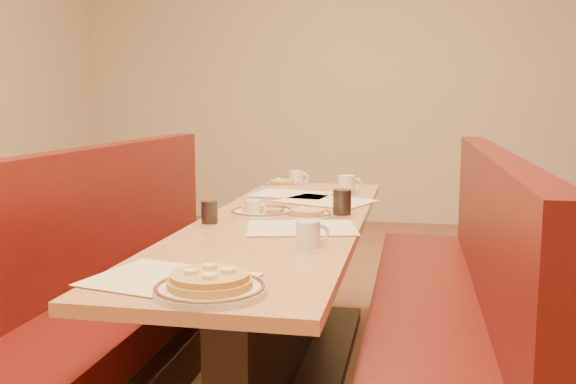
% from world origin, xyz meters
% --- Properties ---
extents(ground, '(8.00, 8.00, 0.00)m').
position_xyz_m(ground, '(0.00, 0.00, 0.00)').
color(ground, '#9E6647').
rests_on(ground, ground).
extents(diner_table, '(0.70, 2.50, 0.75)m').
position_xyz_m(diner_table, '(0.00, 0.00, 0.37)').
color(diner_table, black).
rests_on(diner_table, ground).
extents(booth_left, '(0.55, 2.50, 1.05)m').
position_xyz_m(booth_left, '(-0.73, 0.00, 0.36)').
color(booth_left, '#4C3326').
rests_on(booth_left, ground).
extents(booth_right, '(0.55, 2.50, 1.05)m').
position_xyz_m(booth_right, '(0.73, 0.00, 0.36)').
color(booth_right, '#4C3326').
rests_on(booth_right, ground).
extents(placemat_near_left, '(0.50, 0.42, 0.00)m').
position_xyz_m(placemat_near_left, '(-0.12, -1.00, 0.75)').
color(placemat_near_left, '#F4E6BF').
rests_on(placemat_near_left, diner_table).
extents(placemat_near_right, '(0.49, 0.41, 0.00)m').
position_xyz_m(placemat_near_right, '(0.12, -0.19, 0.75)').
color(placemat_near_right, '#F4E6BF').
rests_on(placemat_near_right, diner_table).
extents(placemat_far_left, '(0.46, 0.37, 0.00)m').
position_xyz_m(placemat_far_left, '(-0.09, 0.73, 0.75)').
color(placemat_far_left, '#F4E6BF').
rests_on(placemat_far_left, diner_table).
extents(placemat_far_right, '(0.54, 0.48, 0.00)m').
position_xyz_m(placemat_far_right, '(0.12, 0.53, 0.75)').
color(placemat_far_right, '#F4E6BF').
rests_on(placemat_far_right, diner_table).
extents(pancake_plate, '(0.30, 0.30, 0.07)m').
position_xyz_m(pancake_plate, '(0.03, -1.10, 0.77)').
color(pancake_plate, white).
rests_on(pancake_plate, diner_table).
extents(eggs_plate, '(0.29, 0.29, 0.06)m').
position_xyz_m(eggs_plate, '(-0.11, 0.08, 0.77)').
color(eggs_plate, white).
rests_on(eggs_plate, diner_table).
extents(extra_plate_mid, '(0.21, 0.21, 0.04)m').
position_xyz_m(extra_plate_mid, '(0.10, 0.08, 0.76)').
color(extra_plate_mid, white).
rests_on(extra_plate_mid, diner_table).
extents(extra_plate_far, '(0.22, 0.22, 0.05)m').
position_xyz_m(extra_plate_far, '(-0.22, 1.08, 0.77)').
color(extra_plate_far, white).
rests_on(extra_plate_far, diner_table).
extents(coffee_mug_a, '(0.12, 0.09, 0.09)m').
position_xyz_m(coffee_mug_a, '(0.20, -0.50, 0.80)').
color(coffee_mug_a, white).
rests_on(coffee_mug_a, diner_table).
extents(coffee_mug_b, '(0.10, 0.07, 0.08)m').
position_xyz_m(coffee_mug_b, '(-0.13, 0.03, 0.79)').
color(coffee_mug_b, white).
rests_on(coffee_mug_b, diner_table).
extents(coffee_mug_c, '(0.13, 0.09, 0.10)m').
position_xyz_m(coffee_mug_c, '(0.20, 0.84, 0.80)').
color(coffee_mug_c, white).
rests_on(coffee_mug_c, diner_table).
extents(coffee_mug_d, '(0.12, 0.09, 0.09)m').
position_xyz_m(coffee_mug_d, '(-0.14, 1.10, 0.80)').
color(coffee_mug_d, white).
rests_on(coffee_mug_d, diner_table).
extents(soda_tumbler_near, '(0.07, 0.07, 0.10)m').
position_xyz_m(soda_tumbler_near, '(-0.28, -0.14, 0.80)').
color(soda_tumbler_near, black).
rests_on(soda_tumbler_near, diner_table).
extents(soda_tumbler_mid, '(0.08, 0.08, 0.11)m').
position_xyz_m(soda_tumbler_mid, '(0.24, 0.17, 0.81)').
color(soda_tumbler_mid, black).
rests_on(soda_tumbler_mid, diner_table).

